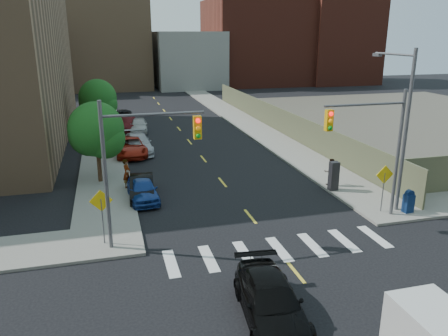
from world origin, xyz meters
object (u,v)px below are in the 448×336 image
parked_car_red (131,146)px  parked_car_maroon (128,124)px  payphone (334,176)px  pedestrian_east (330,172)px  parked_car_grey (123,116)px  parked_car_silver (138,144)px  parked_car_white (139,125)px  parked_car_blue (143,189)px  mailbox (409,201)px  black_sedan (271,301)px  pedestrian_west (127,173)px  parked_car_black (142,187)px

parked_car_red → parked_car_maroon: parked_car_red is taller
parked_car_red → payphone: 17.07m
parked_car_maroon → pedestrian_east: bearing=-66.1°
parked_car_grey → payphone: size_ratio=2.52×
parked_car_silver → payphone: size_ratio=2.90×
parked_car_white → parked_car_blue: bearing=-89.6°
parked_car_white → mailbox: (12.76, -25.59, 0.06)m
parked_car_white → black_sedan: size_ratio=0.85×
parked_car_blue → black_sedan: 13.24m
parked_car_maroon → parked_car_grey: parked_car_maroon is taller
payphone → pedestrian_west: 13.20m
mailbox → black_sedan: bearing=-153.2°
parked_car_silver → parked_car_black: bearing=-95.0°
parked_car_blue → parked_car_silver: parked_car_silver is taller
pedestrian_east → payphone: bearing=87.8°
parked_car_white → pedestrian_east: size_ratio=2.39×
parked_car_blue → parked_car_black: (0.00, 0.55, -0.03)m
parked_car_silver → black_sedan: (2.73, -24.18, -0.06)m
parked_car_red → payphone: payphone is taller
pedestrian_east → parked_car_maroon: bearing=-46.2°
parked_car_maroon → parked_car_grey: 5.17m
parked_car_silver → parked_car_grey: (-0.59, 14.18, -0.13)m
parked_car_black → parked_car_red: (0.00, 10.08, 0.07)m
parked_car_black → parked_car_silver: parked_car_silver is taller
parked_car_silver → pedestrian_west: size_ratio=2.86×
parked_car_maroon → payphone: (11.54, -22.08, 0.37)m
parked_car_grey → mailbox: 34.58m
mailbox → pedestrian_west: pedestrian_west is taller
black_sedan → pedestrian_west: size_ratio=2.65×
payphone → parked_car_blue: bearing=169.9°
parked_car_blue → parked_car_maroon: 20.38m
parked_car_maroon → pedestrian_west: size_ratio=2.29×
parked_car_black → parked_car_grey: 24.99m
mailbox → pedestrian_west: bearing=145.4°
black_sedan → parked_car_red: bearing=103.8°
parked_car_red → mailbox: (14.06, -16.68, 0.04)m
parked_car_blue → mailbox: bearing=-26.2°
parked_car_grey → payphone: 29.69m
parked_car_red → parked_car_silver: parked_car_silver is taller
parked_car_grey → pedestrian_east: bearing=-65.5°
parked_car_blue → pedestrian_east: bearing=-6.5°
parked_car_black → black_sedan: (3.32, -13.37, 0.06)m
payphone → parked_car_grey: bearing=111.6°
parked_car_silver → pedestrian_west: (-1.39, -9.12, 0.31)m
mailbox → pedestrian_east: pedestrian_east is taller
parked_car_black → mailbox: 15.53m
parked_car_black → black_sedan: bearing=-71.5°
black_sedan → payphone: payphone is taller
parked_car_red → pedestrian_west: (-0.80, -8.40, 0.35)m
mailbox → parked_car_grey: bearing=108.6°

